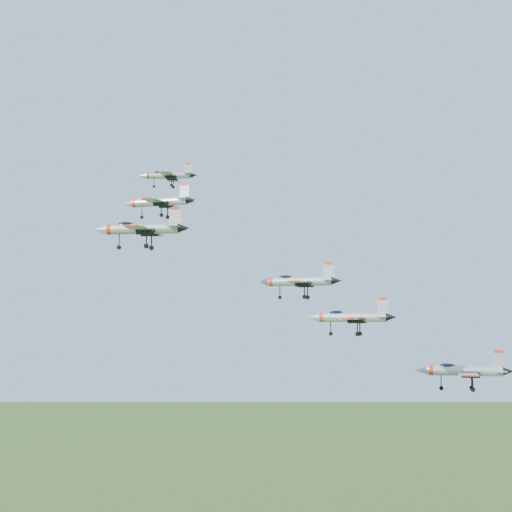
% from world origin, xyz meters
% --- Properties ---
extents(jet_lead, '(10.17, 8.71, 2.80)m').
position_xyz_m(jet_lead, '(-19.81, 10.19, 139.97)').
color(jet_lead, '#A6ACB3').
extents(jet_left_high, '(12.19, 10.12, 3.26)m').
position_xyz_m(jet_left_high, '(-12.85, -4.33, 132.60)').
color(jet_left_high, '#A6ACB3').
extents(jet_right_high, '(13.63, 11.56, 3.69)m').
position_xyz_m(jet_right_high, '(-10.21, -13.31, 127.27)').
color(jet_right_high, '#A6ACB3').
extents(jet_left_low, '(12.87, 10.73, 3.44)m').
position_xyz_m(jet_left_low, '(7.12, 2.95, 120.43)').
color(jet_left_low, '#A6ACB3').
extents(jet_right_low, '(10.92, 9.08, 2.92)m').
position_xyz_m(jet_right_low, '(19.62, -13.42, 115.02)').
color(jet_right_low, '#A6ACB3').
extents(jet_trail, '(12.63, 10.58, 3.38)m').
position_xyz_m(jet_trail, '(30.85, 0.42, 108.07)').
color(jet_trail, '#A6ACB3').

